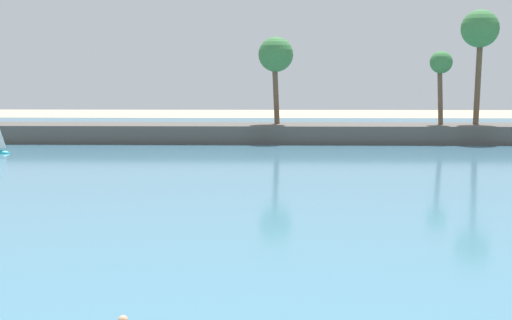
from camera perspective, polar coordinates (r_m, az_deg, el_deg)
The scene contains 2 objects.
sea at distance 61.09m, azimuth 0.46°, elevation 0.88°, with size 220.00×93.77×0.06m, color teal.
palm_headland at distance 67.86m, azimuth 2.17°, elevation 4.33°, with size 109.12×6.74×12.96m.
Camera 1 is at (1.10, -4.59, 6.45)m, focal length 48.37 mm.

